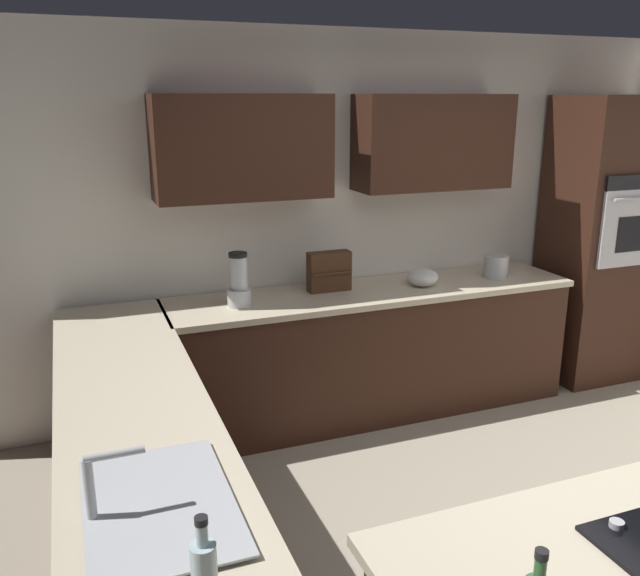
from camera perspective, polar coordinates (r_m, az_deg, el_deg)
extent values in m
plane|color=#9E937F|center=(3.67, 18.38, -20.88)|extent=(14.00, 14.00, 0.00)
cube|color=white|center=(4.81, 3.91, 5.77)|extent=(6.00, 0.10, 2.60)
cube|color=#381E14|center=(4.74, 9.69, 12.25)|extent=(1.10, 0.34, 0.64)
cube|color=#381E14|center=(4.22, -6.70, 11.92)|extent=(1.10, 0.34, 0.64)
cube|color=#381E14|center=(4.68, 4.55, -5.64)|extent=(2.80, 0.60, 0.86)
cube|color=beige|center=(4.53, 4.68, -0.35)|extent=(2.84, 0.64, 0.04)
cube|color=#381E14|center=(3.24, -15.22, -16.71)|extent=(0.60, 2.90, 0.86)
cube|color=beige|center=(3.03, -15.85, -9.50)|extent=(0.64, 2.94, 0.04)
cube|color=#381E14|center=(5.59, 23.11, 3.74)|extent=(0.80, 0.60, 2.17)
cube|color=silver|center=(5.35, 25.61, 4.70)|extent=(0.66, 0.03, 0.56)
cube|color=black|center=(5.34, 25.65, 4.26)|extent=(0.40, 0.01, 0.26)
cube|color=#515456|center=(2.41, -14.21, -15.65)|extent=(0.40, 0.30, 0.02)
cube|color=#515456|center=(2.13, -12.96, -20.29)|extent=(0.40, 0.30, 0.02)
cube|color=#B7BABF|center=(2.26, -13.64, -17.63)|extent=(0.46, 0.70, 0.01)
cylinder|color=#B7BABF|center=(2.21, -19.16, -16.21)|extent=(0.03, 0.03, 0.22)
cylinder|color=#B7BABF|center=(2.15, -17.26, -13.50)|extent=(0.18, 0.02, 0.02)
cylinder|color=#B2B2B7|center=(2.29, 24.13, -18.02)|extent=(0.04, 0.04, 0.02)
cylinder|color=silver|center=(4.17, -6.95, -0.81)|extent=(0.15, 0.15, 0.11)
cylinder|color=silver|center=(4.12, -7.02, 1.29)|extent=(0.11, 0.11, 0.21)
cylinder|color=black|center=(4.10, -7.08, 2.86)|extent=(0.12, 0.12, 0.03)
ellipsoid|color=white|center=(4.64, 8.80, 0.92)|extent=(0.22, 0.22, 0.12)
cube|color=#472B19|center=(4.44, 0.78, 1.44)|extent=(0.29, 0.10, 0.27)
cube|color=#472B19|center=(4.39, 1.05, 1.27)|extent=(0.28, 0.02, 0.02)
cylinder|color=#B7BABF|center=(4.95, 14.86, 1.80)|extent=(0.17, 0.17, 0.16)
cylinder|color=silver|center=(1.76, -10.11, -20.14)|extent=(0.03, 0.03, 0.06)
cylinder|color=black|center=(1.74, -10.18, -19.08)|extent=(0.03, 0.03, 0.02)
cylinder|color=#336B38|center=(1.62, 18.38, -22.01)|extent=(0.03, 0.03, 0.06)
cylinder|color=black|center=(1.60, 18.51, -20.88)|extent=(0.03, 0.03, 0.02)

